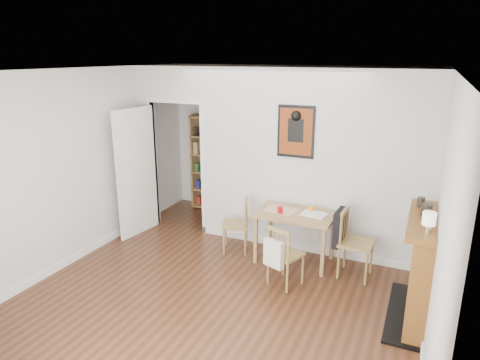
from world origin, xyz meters
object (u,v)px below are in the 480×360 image
at_px(red_glass, 280,210).
at_px(chair_left, 235,225).
at_px(notebook, 314,214).
at_px(chair_right, 355,242).
at_px(ceramic_jar_b, 421,202).
at_px(chair_front, 285,255).
at_px(mantel_lamp, 429,220).
at_px(orange_fruit, 311,208).
at_px(dining_table, 295,219).
at_px(bookshelf, 212,164).
at_px(ceramic_jar_a, 427,210).
at_px(fireplace, 422,266).

bearing_deg(red_glass, chair_left, 174.44).
bearing_deg(notebook, chair_right, -11.77).
relative_size(chair_right, ceramic_jar_b, 8.49).
xyz_separation_m(red_glass, notebook, (0.43, 0.13, -0.04)).
bearing_deg(chair_front, mantel_lamp, -16.88).
height_order(chair_left, mantel_lamp, mantel_lamp).
bearing_deg(orange_fruit, dining_table, -139.27).
bearing_deg(orange_fruit, ceramic_jar_b, -22.13).
relative_size(chair_left, notebook, 2.43).
bearing_deg(bookshelf, red_glass, -39.55).
distance_m(dining_table, chair_right, 0.84).
bearing_deg(ceramic_jar_a, orange_fruit, 149.44).
bearing_deg(red_glass, orange_fruit, 34.83).
relative_size(dining_table, notebook, 3.17).
height_order(chair_right, red_glass, chair_right).
height_order(dining_table, chair_front, chair_front).
xyz_separation_m(notebook, mantel_lamp, (1.37, -1.15, 0.56)).
bearing_deg(fireplace, ceramic_jar_a, 118.27).
bearing_deg(ceramic_jar_b, orange_fruit, 157.87).
bearing_deg(dining_table, bookshelf, 144.93).
bearing_deg(chair_front, chair_left, 147.09).
distance_m(notebook, ceramic_jar_b, 1.44).
bearing_deg(ceramic_jar_a, red_glass, 161.69).
xyz_separation_m(chair_left, chair_front, (0.96, -0.62, 0.00)).
relative_size(dining_table, fireplace, 0.83).
xyz_separation_m(dining_table, chair_front, (0.08, -0.65, -0.22)).
height_order(chair_front, notebook, chair_front).
relative_size(notebook, mantel_lamp, 1.67).
bearing_deg(fireplace, dining_table, 155.59).
xyz_separation_m(fireplace, mantel_lamp, (-0.00, -0.38, 0.67)).
bearing_deg(ceramic_jar_a, ceramic_jar_b, 102.38).
bearing_deg(chair_right, red_glass, -179.28).
xyz_separation_m(chair_right, notebook, (-0.57, 0.12, 0.25)).
bearing_deg(ceramic_jar_b, chair_right, 156.03).
bearing_deg(mantel_lamp, ceramic_jar_b, 96.96).
height_order(fireplace, mantel_lamp, mantel_lamp).
relative_size(chair_left, chair_front, 1.01).
height_order(chair_left, fireplace, fireplace).
distance_m(chair_left, mantel_lamp, 2.87).
relative_size(bookshelf, notebook, 5.31).
bearing_deg(chair_right, ceramic_jar_a, -37.96).
relative_size(dining_table, ceramic_jar_a, 7.76).
relative_size(orange_fruit, ceramic_jar_b, 0.75).
height_order(chair_right, ceramic_jar_a, ceramic_jar_a).
relative_size(notebook, ceramic_jar_a, 2.44).
bearing_deg(orange_fruit, red_glass, -145.17).
bearing_deg(red_glass, dining_table, 28.27).
distance_m(orange_fruit, ceramic_jar_a, 1.72).
distance_m(chair_front, ceramic_jar_b, 1.68).
xyz_separation_m(mantel_lamp, ceramic_jar_b, (-0.09, 0.72, -0.07)).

